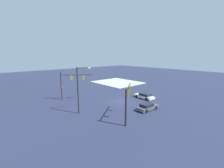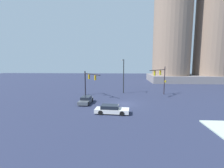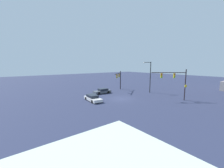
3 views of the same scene
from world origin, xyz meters
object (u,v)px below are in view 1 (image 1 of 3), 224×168
at_px(traffic_signal_opposite_side, 70,81).
at_px(sedan_car_approaching, 147,107).
at_px(streetlamp_curved_arm, 79,87).
at_px(sedan_car_waiting_far, 144,96).
at_px(traffic_signal_near_corner, 127,97).

relative_size(traffic_signal_opposite_side, sedan_car_approaching, 1.40).
height_order(streetlamp_curved_arm, sedan_car_waiting_far, streetlamp_curved_arm).
bearing_deg(traffic_signal_near_corner, streetlamp_curved_arm, 80.12).
distance_m(traffic_signal_near_corner, sedan_car_approaching, 6.88).
xyz_separation_m(traffic_signal_near_corner, streetlamp_curved_arm, (7.32, 3.76, 0.90)).
height_order(traffic_signal_near_corner, streetlamp_curved_arm, streetlamp_curved_arm).
bearing_deg(sedan_car_waiting_far, traffic_signal_opposite_side, 57.78).
distance_m(sedan_car_approaching, sedan_car_waiting_far, 7.38).
distance_m(streetlamp_curved_arm, sedan_car_approaching, 12.57).
bearing_deg(traffic_signal_opposite_side, sedan_car_approaching, -24.04).
xyz_separation_m(traffic_signal_opposite_side, streetlamp_curved_arm, (-8.03, 2.22, 0.29)).
height_order(traffic_signal_opposite_side, streetlamp_curved_arm, streetlamp_curved_arm).
xyz_separation_m(traffic_signal_near_corner, sedan_car_approaching, (0.63, -6.10, -3.11)).
height_order(traffic_signal_opposite_side, sedan_car_approaching, traffic_signal_opposite_side).
height_order(traffic_signal_near_corner, sedan_car_waiting_far, traffic_signal_near_corner).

